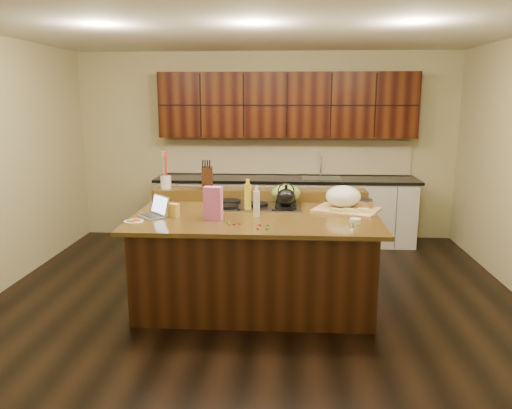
{
  "coord_description": "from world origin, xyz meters",
  "views": [
    {
      "loc": [
        0.3,
        -4.84,
        2.05
      ],
      "look_at": [
        0.0,
        0.05,
        1.0
      ],
      "focal_mm": 35.0,
      "sensor_mm": 36.0,
      "label": 1
    }
  ],
  "objects": [
    {
      "name": "wooden_tray",
      "position": [
        0.89,
        0.2,
        1.03
      ],
      "size": [
        0.74,
        0.66,
        0.25
      ],
      "rotation": [
        0.0,
        0.0,
        -0.41
      ],
      "color": "tan",
      "rests_on": "island"
    },
    {
      "name": "laptop",
      "position": [
        -0.97,
        -0.18,
        0.97
      ],
      "size": [
        0.36,
        0.37,
        0.2
      ],
      "rotation": [
        0.0,
        0.0,
        -0.83
      ],
      "color": "#B7B7BC",
      "rests_on": "island"
    },
    {
      "name": "knife_block",
      "position": [
        -0.59,
        0.7,
        1.16
      ],
      "size": [
        0.15,
        0.21,
        0.24
      ],
      "primitive_type": "cube",
      "rotation": [
        0.0,
        0.0,
        0.15
      ],
      "color": "black",
      "rests_on": "back_ledge"
    },
    {
      "name": "kitchen_timer",
      "position": [
        0.9,
        -0.48,
        0.96
      ],
      "size": [
        0.09,
        0.09,
        0.07
      ],
      "primitive_type": "cone",
      "rotation": [
        0.0,
        0.0,
        0.15
      ],
      "color": "silver",
      "rests_on": "island"
    },
    {
      "name": "back_ledge",
      "position": [
        0.0,
        0.7,
        0.98
      ],
      "size": [
        2.4,
        0.3,
        0.12
      ],
      "primitive_type": "cube",
      "color": "black",
      "rests_on": "island"
    },
    {
      "name": "utensil_crock",
      "position": [
        -1.07,
        0.7,
        1.11
      ],
      "size": [
        0.14,
        0.14,
        0.14
      ],
      "primitive_type": "cylinder",
      "rotation": [
        0.0,
        0.0,
        0.14
      ],
      "color": "white",
      "rests_on": "back_ledge"
    },
    {
      "name": "island",
      "position": [
        0.0,
        0.0,
        0.46
      ],
      "size": [
        2.4,
        1.6,
        0.92
      ],
      "color": "black",
      "rests_on": "ground"
    },
    {
      "name": "room",
      "position": [
        0.0,
        0.0,
        1.35
      ],
      "size": [
        5.52,
        5.02,
        2.72
      ],
      "color": "black",
      "rests_on": "ground"
    },
    {
      "name": "gumdrop_2",
      "position": [
        -0.17,
        -0.47,
        0.93
      ],
      "size": [
        0.02,
        0.02,
        0.02
      ],
      "primitive_type": "ellipsoid",
      "color": "red",
      "rests_on": "island"
    },
    {
      "name": "gumdrop_9",
      "position": [
        -0.23,
        -0.41,
        0.93
      ],
      "size": [
        0.02,
        0.02,
        0.02
      ],
      "primitive_type": "ellipsoid",
      "color": "#198C26",
      "rests_on": "island"
    },
    {
      "name": "gumdrop_5",
      "position": [
        -0.21,
        -0.48,
        0.93
      ],
      "size": [
        0.02,
        0.02,
        0.02
      ],
      "primitive_type": "ellipsoid",
      "color": "#198C26",
      "rests_on": "island"
    },
    {
      "name": "gumdrop_7",
      "position": [
        0.14,
        -0.62,
        0.93
      ],
      "size": [
        0.02,
        0.02,
        0.02
      ],
      "primitive_type": "ellipsoid",
      "color": "#198C26",
      "rests_on": "island"
    },
    {
      "name": "candy_plate",
      "position": [
        -1.11,
        -0.42,
        0.93
      ],
      "size": [
        0.21,
        0.21,
        0.01
      ],
      "primitive_type": "cylinder",
      "rotation": [
        0.0,
        0.0,
        -0.21
      ],
      "color": "white",
      "rests_on": "island"
    },
    {
      "name": "oil_bottle",
      "position": [
        -0.09,
        0.15,
        1.06
      ],
      "size": [
        0.08,
        0.08,
        0.27
      ],
      "primitive_type": "cylinder",
      "rotation": [
        0.0,
        0.0,
        0.12
      ],
      "color": "gold",
      "rests_on": "island"
    },
    {
      "name": "back_counter",
      "position": [
        0.3,
        2.23,
        0.98
      ],
      "size": [
        3.7,
        0.66,
        2.4
      ],
      "color": "silver",
      "rests_on": "ground"
    },
    {
      "name": "ramekin_c",
      "position": [
        1.08,
        0.13,
        0.94
      ],
      "size": [
        0.12,
        0.12,
        0.04
      ],
      "primitive_type": "cylinder",
      "rotation": [
        0.0,
        0.0,
        -0.22
      ],
      "color": "white",
      "rests_on": "island"
    },
    {
      "name": "gumdrop_8",
      "position": [
        0.06,
        -0.62,
        0.93
      ],
      "size": [
        0.02,
        0.02,
        0.02
      ],
      "primitive_type": "ellipsoid",
      "color": "red",
      "rests_on": "island"
    },
    {
      "name": "ramekin_b",
      "position": [
        1.0,
        -0.0,
        0.94
      ],
      "size": [
        0.1,
        0.1,
        0.04
      ],
      "primitive_type": "cylinder",
      "rotation": [
        0.0,
        0.0,
        0.02
      ],
      "color": "white",
      "rests_on": "island"
    },
    {
      "name": "gumdrop_4",
      "position": [
        0.07,
        -0.49,
        0.93
      ],
      "size": [
        0.02,
        0.02,
        0.02
      ],
      "primitive_type": "ellipsoid",
      "color": "red",
      "rests_on": "island"
    },
    {
      "name": "gumdrop_6",
      "position": [
        0.06,
        -0.6,
        0.93
      ],
      "size": [
        0.02,
        0.02,
        0.02
      ],
      "primitive_type": "ellipsoid",
      "color": "red",
      "rests_on": "island"
    },
    {
      "name": "pink_bag",
      "position": [
        -0.38,
        -0.28,
        1.08
      ],
      "size": [
        0.18,
        0.11,
        0.32
      ],
      "primitive_type": "cube",
      "rotation": [
        0.0,
        0.0,
        -0.15
      ],
      "color": "#D765B1",
      "rests_on": "island"
    },
    {
      "name": "gumdrop_3",
      "position": [
        0.14,
        -0.49,
        0.93
      ],
      "size": [
        0.02,
        0.02,
        0.02
      ],
      "primitive_type": "ellipsoid",
      "color": "#198C26",
      "rests_on": "island"
    },
    {
      "name": "gumdrop_1",
      "position": [
        0.06,
        -0.46,
        0.93
      ],
      "size": [
        0.02,
        0.02,
        0.02
      ],
      "primitive_type": "ellipsoid",
      "color": "#198C26",
      "rests_on": "island"
    },
    {
      "name": "ramekin_a",
      "position": [
        0.94,
        -0.35,
        0.94
      ],
      "size": [
        0.11,
        0.11,
        0.04
      ],
      "primitive_type": "cylinder",
      "rotation": [
        0.0,
        0.0,
        -0.13
      ],
      "color": "white",
      "rests_on": "island"
    },
    {
      "name": "package_box",
      "position": [
        -0.78,
        -0.21,
        0.99
      ],
      "size": [
        0.11,
        0.1,
        0.13
      ],
      "primitive_type": "cube",
      "rotation": [
        0.0,
        0.0,
        -0.41
      ],
      "color": "gold",
      "rests_on": "island"
    },
    {
      "name": "cooktop",
      "position": [
        0.0,
        0.3,
        0.94
      ],
      "size": [
        0.92,
        0.52,
        0.05
      ],
      "color": "gray",
      "rests_on": "island"
    },
    {
      "name": "vinegar_bottle",
      "position": [
        0.02,
        -0.13,
        1.04
      ],
      "size": [
        0.06,
        0.06,
        0.25
      ],
      "primitive_type": "cylinder",
      "rotation": [
        0.0,
        0.0,
        0.01
      ],
      "color": "silver",
      "rests_on": "island"
    },
    {
      "name": "kettle",
      "position": [
        0.3,
        0.17,
        1.05
      ],
      "size": [
        0.25,
        0.25,
        0.18
      ],
      "primitive_type": "ellipsoid",
      "rotation": [
        0.0,
        0.0,
        0.3
      ],
      "color": "black",
      "rests_on": "cooktop"
    },
    {
      "name": "gumdrop_0",
      "position": [
        -0.12,
        -0.46,
        0.93
      ],
      "size": [
        0.02,
        0.02,
        0.02
      ],
      "primitive_type": "ellipsoid",
      "color": "red",
      "rests_on": "island"
    },
    {
      "name": "strainer_bowl",
      "position": [
        1.08,
        0.24,
        0.97
      ],
      "size": [
        0.25,
        0.25,
        0.09
      ],
      "primitive_type": "cylinder",
      "rotation": [
        0.0,
        0.0,
        -0.02
      ],
      "color": "#996B3F",
      "rests_on": "island"
    },
    {
      "name": "green_bowl",
      "position": [
        0.3,
        0.43,
        1.05
      ],
      "size": [
        0.4,
        0.4,
        0.17
      ],
      "primitive_type": "ellipsoid",
      "rotation": [
        0.0,
        0.0,
        -0.33
      ],
      "color": "olive",
      "rests_on": "cooktop"
    }
  ]
}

